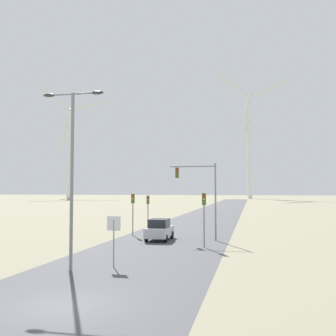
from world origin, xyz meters
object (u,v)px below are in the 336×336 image
traffic_light_post_near_right (204,208)px  traffic_light_mast_overhead (200,186)px  streetlamp (72,157)px  traffic_light_post_near_left (133,205)px  stop_sign_near (114,231)px  wind_turbine_far_left (69,144)px  traffic_light_post_mid_left (148,205)px  car_approaching (159,230)px  wind_turbine_left (249,135)px

traffic_light_post_near_right → traffic_light_mast_overhead: size_ratio=0.62×
streetlamp → traffic_light_post_near_left: bearing=95.6°
stop_sign_near → wind_turbine_far_left: wind_turbine_far_left is taller
stop_sign_near → traffic_light_post_mid_left: traffic_light_post_mid_left is taller
traffic_light_post_near_left → traffic_light_mast_overhead: (6.77, -2.12, 1.74)m
traffic_light_post_mid_left → car_approaching: size_ratio=0.89×
traffic_light_post_near_right → traffic_light_post_mid_left: bearing=121.8°
traffic_light_post_near_left → car_approaching: (3.29, -2.87, -1.98)m
wind_turbine_far_left → traffic_light_post_mid_left: bearing=-60.8°
car_approaching → wind_turbine_far_left: wind_turbine_far_left is taller
traffic_light_post_near_right → traffic_light_post_mid_left: 14.65m
traffic_light_post_near_right → wind_turbine_far_left: size_ratio=0.07×
streetlamp → wind_turbine_far_left: size_ratio=0.16×
streetlamp → traffic_light_post_near_right: 12.05m
streetlamp → stop_sign_near: (1.88, 1.48, -4.14)m
traffic_light_mast_overhead → wind_turbine_far_left: 177.95m
traffic_light_post_near_right → car_approaching: traffic_light_post_near_right is taller
streetlamp → wind_turbine_far_left: wind_turbine_far_left is taller
car_approaching → wind_turbine_far_left: bearing=118.8°
streetlamp → wind_turbine_left: wind_turbine_left is taller
car_approaching → stop_sign_near: bearing=-89.1°
traffic_light_post_near_left → wind_turbine_left: 160.16m
traffic_light_post_near_right → wind_turbine_far_left: 182.21m
traffic_light_mast_overhead → wind_turbine_left: bearing=88.8°
traffic_light_post_mid_left → wind_turbine_left: bearing=86.1°
car_approaching → traffic_light_mast_overhead: bearing=12.2°
traffic_light_post_near_left → car_approaching: 4.80m
car_approaching → wind_turbine_far_left: size_ratio=0.07×
stop_sign_near → traffic_light_post_near_left: (-3.47, 14.84, 0.91)m
stop_sign_near → car_approaching: bearing=90.9°
streetlamp → car_approaching: bearing=82.8°
car_approaching → traffic_light_post_near_right: bearing=-39.0°
traffic_light_post_near_left → wind_turbine_left: wind_turbine_left is taller
streetlamp → traffic_light_post_near_right: (5.98, 9.98, -3.14)m
traffic_light_mast_overhead → wind_turbine_far_left: bearing=119.9°
traffic_light_post_mid_left → wind_turbine_left: (10.36, 151.29, 27.96)m
streetlamp → traffic_light_post_mid_left: size_ratio=2.63×
streetlamp → wind_turbine_left: (8.62, 173.73, 24.54)m
traffic_light_post_near_left → traffic_light_mast_overhead: 7.30m
traffic_light_post_near_left → stop_sign_near: bearing=-76.8°
traffic_light_post_near_right → wind_turbine_far_left: (-88.68, 157.16, 25.22)m
wind_turbine_left → streetlamp: bearing=-92.8°
wind_turbine_far_left → traffic_light_post_near_left: bearing=-61.7°
wind_turbine_far_left → car_approaching: bearing=-61.2°
traffic_light_post_near_left → wind_turbine_left: size_ratio=0.06×
wind_turbine_left → wind_turbine_far_left: bearing=-175.9°
traffic_light_post_near_right → car_approaching: 5.89m
streetlamp → traffic_light_post_near_right: streetlamp is taller
traffic_light_post_near_left → wind_turbine_far_left: bearing=118.3°
traffic_light_post_near_left → wind_turbine_left: bearing=86.3°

